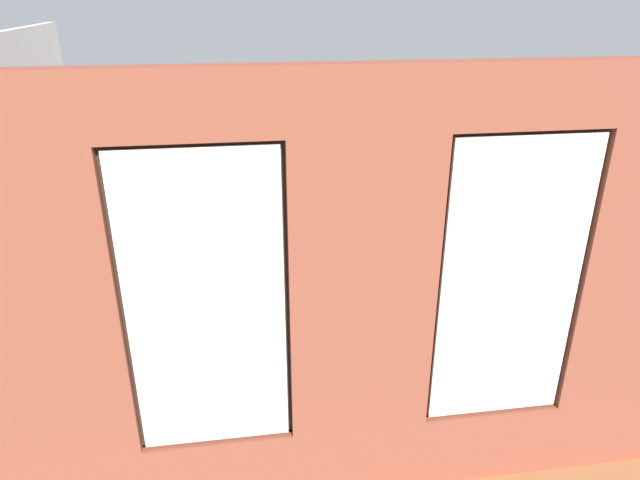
{
  "coord_description": "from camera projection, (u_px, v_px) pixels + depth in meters",
  "views": [
    {
      "loc": [
        0.78,
        5.9,
        3.59
      ],
      "look_at": [
        -0.05,
        0.4,
        1.15
      ],
      "focal_mm": 32.0,
      "sensor_mm": 36.0,
      "label": 1
    }
  ],
  "objects": [
    {
      "name": "cup_ceramic",
      "position": [
        334.0,
        284.0,
        6.59
      ],
      "size": [
        0.08,
        0.08,
        0.09
      ],
      "primitive_type": "cylinder",
      "color": "silver",
      "rests_on": "coffee_table"
    },
    {
      "name": "potted_plant_mid_room_small",
      "position": [
        382.0,
        255.0,
        7.65
      ],
      "size": [
        0.39,
        0.39,
        0.5
      ],
      "color": "#47423D",
      "rests_on": "ground_plane"
    },
    {
      "name": "tv_flatscreen",
      "position": [
        74.0,
        243.0,
        6.65
      ],
      "size": [
        1.13,
        0.2,
        0.77
      ],
      "color": "black",
      "rests_on": "media_console"
    },
    {
      "name": "brick_wall_with_windows",
      "position": [
        362.0,
        313.0,
        3.88
      ],
      "size": [
        6.14,
        0.3,
        3.22
      ],
      "color": "brown",
      "rests_on": "ground_plane"
    },
    {
      "name": "potted_plant_near_tv",
      "position": [
        111.0,
        312.0,
        5.93
      ],
      "size": [
        0.55,
        0.55,
        0.81
      ],
      "color": "#9E5638",
      "rests_on": "ground_plane"
    },
    {
      "name": "coffee_table",
      "position": [
        325.0,
        288.0,
        6.71
      ],
      "size": [
        1.29,
        0.7,
        0.43
      ],
      "color": "#A87547",
      "rests_on": "ground_plane"
    },
    {
      "name": "potted_plant_between_couches",
      "position": [
        462.0,
        344.0,
        4.99
      ],
      "size": [
        0.93,
        0.93,
        1.17
      ],
      "color": "beige",
      "rests_on": "ground_plane"
    },
    {
      "name": "remote_gray",
      "position": [
        352.0,
        276.0,
        6.84
      ],
      "size": [
        0.07,
        0.18,
        0.02
      ],
      "primitive_type": "cube",
      "rotation": [
        0.0,
        0.0,
        0.14
      ],
      "color": "#59595B",
      "rests_on": "coffee_table"
    },
    {
      "name": "media_console",
      "position": [
        83.0,
        291.0,
        6.91
      ],
      "size": [
        1.17,
        0.42,
        0.5
      ],
      "primitive_type": "cube",
      "color": "black",
      "rests_on": "ground_plane"
    },
    {
      "name": "table_plant_small",
      "position": [
        325.0,
        275.0,
        6.64
      ],
      "size": [
        0.14,
        0.14,
        0.23
      ],
      "color": "beige",
      "rests_on": "coffee_table"
    },
    {
      "name": "couch_by_window",
      "position": [
        302.0,
        402.0,
        4.92
      ],
      "size": [
        1.93,
        0.87,
        0.8
      ],
      "color": "black",
      "rests_on": "ground_plane"
    },
    {
      "name": "potted_plant_corner_far_left",
      "position": [
        621.0,
        348.0,
        5.08
      ],
      "size": [
        1.05,
        0.96,
        1.19
      ],
      "color": "beige",
      "rests_on": "ground_plane"
    },
    {
      "name": "remote_black",
      "position": [
        293.0,
        289.0,
        6.53
      ],
      "size": [
        0.13,
        0.17,
        0.02
      ],
      "primitive_type": "cube",
      "rotation": [
        0.0,
        0.0,
        3.72
      ],
      "color": "black",
      "rests_on": "coffee_table"
    },
    {
      "name": "white_wall_right",
      "position": [
        12.0,
        208.0,
        5.65
      ],
      "size": [
        0.1,
        5.02,
        3.22
      ],
      "primitive_type": "cube",
      "color": "silver",
      "rests_on": "ground_plane"
    },
    {
      "name": "ground_plane",
      "position": [
        311.0,
        317.0,
        6.91
      ],
      "size": [
        6.74,
        6.02,
        0.1
      ],
      "primitive_type": "cube",
      "color": "#99663D"
    },
    {
      "name": "couch_left",
      "position": [
        527.0,
        305.0,
        6.43
      ],
      "size": [
        1.0,
        2.03,
        0.8
      ],
      "rotation": [
        0.0,
        0.0,
        1.64
      ],
      "color": "black",
      "rests_on": "ground_plane"
    }
  ]
}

